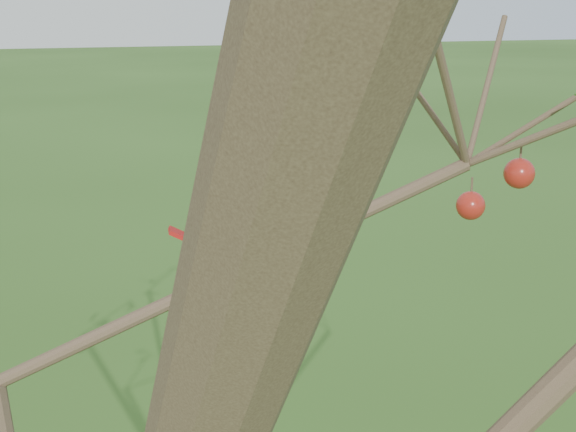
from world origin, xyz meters
name	(u,v)px	position (x,y,z in m)	size (l,w,h in m)	color
crabapple_tree	(44,281)	(0.03, -0.02, 2.12)	(2.35, 2.05, 2.95)	#402F22
cardinal	(253,222)	(0.27, 0.07, 2.14)	(0.19, 0.10, 0.13)	red
distant_trees	(108,23)	(1.87, 25.70, 1.58)	(43.73, 13.56, 3.70)	#402F22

